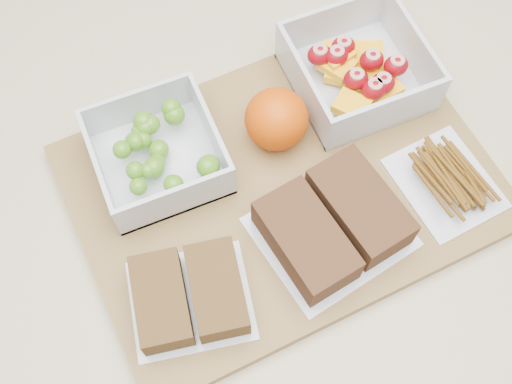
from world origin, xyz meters
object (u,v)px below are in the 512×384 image
(fruit_container, at_px, (357,71))
(pretzel_bag, at_px, (448,178))
(cutting_board, at_px, (283,186))
(orange, at_px, (277,119))
(sandwich_bag_left, at_px, (189,296))
(sandwich_bag_center, at_px, (333,224))
(grape_container, at_px, (159,152))

(fruit_container, bearing_deg, pretzel_bag, -78.39)
(cutting_board, distance_m, pretzel_bag, 0.17)
(orange, height_order, pretzel_bag, orange)
(sandwich_bag_left, relative_size, pretzel_bag, 1.11)
(sandwich_bag_left, relative_size, sandwich_bag_center, 0.81)
(sandwich_bag_center, bearing_deg, sandwich_bag_left, -175.41)
(fruit_container, relative_size, sandwich_bag_left, 1.06)
(sandwich_bag_center, bearing_deg, fruit_container, 56.13)
(grape_container, relative_size, sandwich_bag_left, 0.96)
(orange, height_order, sandwich_bag_left, orange)
(orange, bearing_deg, grape_container, 172.65)
(fruit_container, height_order, pretzel_bag, fruit_container)
(grape_container, bearing_deg, orange, -7.35)
(fruit_container, height_order, sandwich_bag_left, fruit_container)
(pretzel_bag, bearing_deg, grape_container, 152.62)
(fruit_container, xyz_separation_m, orange, (-0.11, -0.03, 0.01))
(grape_container, height_order, pretzel_bag, grape_container)
(orange, bearing_deg, fruit_container, 14.82)
(grape_container, relative_size, fruit_container, 0.91)
(cutting_board, relative_size, sandwich_bag_center, 2.65)
(cutting_board, bearing_deg, grape_container, 143.63)
(sandwich_bag_left, bearing_deg, cutting_board, 31.81)
(grape_container, distance_m, fruit_container, 0.23)
(cutting_board, bearing_deg, sandwich_bag_left, -151.62)
(fruit_container, relative_size, sandwich_bag_center, 0.86)
(orange, bearing_deg, sandwich_bag_center, -87.07)
(cutting_board, distance_m, grape_container, 0.13)
(grape_container, xyz_separation_m, sandwich_bag_left, (-0.02, -0.15, -0.01))
(grape_container, height_order, fruit_container, fruit_container)
(grape_container, height_order, orange, orange)
(cutting_board, relative_size, orange, 6.33)
(fruit_container, bearing_deg, sandwich_bag_center, -123.87)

